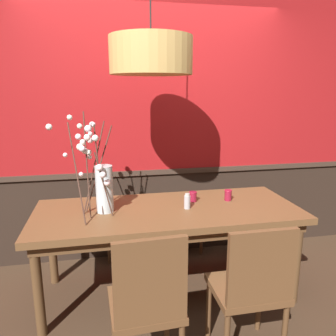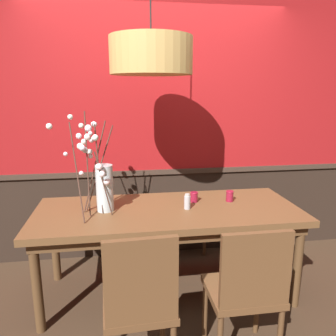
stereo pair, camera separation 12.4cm
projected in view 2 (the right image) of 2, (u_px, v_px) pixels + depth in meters
ground_plane at (168, 291)px, 2.87m from camera, size 24.00×24.00×0.00m
back_wall at (156, 122)px, 3.31m from camera, size 4.78×0.14×2.83m
dining_table at (168, 218)px, 2.72m from camera, size 2.15×0.87×0.76m
chair_far_side_left at (131, 204)px, 3.51m from camera, size 0.47×0.46×0.93m
chair_far_side_right at (186, 200)px, 3.60m from camera, size 0.43×0.41×0.95m
chair_near_side_left at (140, 301)px, 1.87m from camera, size 0.43×0.44×0.98m
chair_near_side_right at (247, 288)px, 2.00m from camera, size 0.44×0.40×0.95m
vase_with_blossoms at (101, 181)px, 2.60m from camera, size 0.46×0.50×0.79m
candle_holder_nearer_center at (194, 197)px, 2.85m from camera, size 0.07×0.07×0.09m
candle_holder_nearer_edge at (230, 196)px, 2.86m from camera, size 0.07×0.07×0.09m
condiment_bottle at (187, 202)px, 2.68m from camera, size 0.05×0.05×0.13m
pendant_lamp at (151, 56)px, 2.43m from camera, size 0.62×0.62×1.01m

